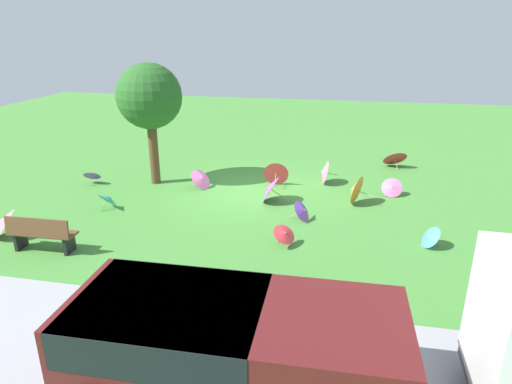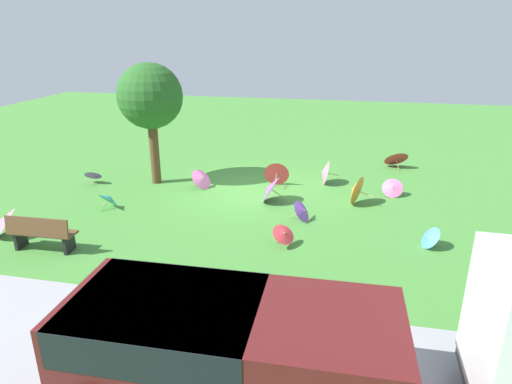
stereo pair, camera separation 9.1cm
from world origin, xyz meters
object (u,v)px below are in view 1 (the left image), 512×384
(parasol_teal_0, at_px, (109,199))
(parasol_red_3, at_px, (276,173))
(parasol_pink_1, at_px, (392,187))
(parasol_purple_0, at_px, (269,188))
(parasol_orange_0, at_px, (354,189))
(parasol_pink_3, at_px, (202,179))
(parasol_blue_0, at_px, (429,236))
(parasol_red_0, at_px, (395,157))
(shade_tree, at_px, (149,97))
(parasol_purple_1, at_px, (303,211))
(parasol_red_1, at_px, (285,234))
(park_bench, at_px, (41,234))
(parasol_pink_4, at_px, (323,172))
(van_dark, at_px, (223,344))
(parasol_pink_5, at_px, (2,223))
(parasol_purple_2, at_px, (92,175))

(parasol_teal_0, distance_m, parasol_red_3, 5.43)
(parasol_pink_1, bearing_deg, parasol_purple_0, 18.67)
(parasol_orange_0, xyz_separation_m, parasol_pink_1, (-1.18, -0.89, -0.17))
(parasol_pink_3, bearing_deg, parasol_blue_0, 156.23)
(parasol_red_0, xyz_separation_m, parasol_red_3, (4.08, 2.94, 0.03))
(shade_tree, distance_m, parasol_purple_1, 6.29)
(parasol_blue_0, bearing_deg, parasol_red_1, 11.65)
(park_bench, bearing_deg, parasol_purple_1, -152.65)
(parasol_teal_0, height_order, parasol_red_3, parasol_red_3)
(parasol_orange_0, distance_m, parasol_red_1, 3.65)
(parasol_pink_3, bearing_deg, park_bench, 65.49)
(parasol_teal_0, distance_m, parasol_pink_4, 6.99)
(parasol_teal_0, distance_m, parasol_pink_3, 3.10)
(park_bench, height_order, parasol_red_0, park_bench)
(parasol_pink_3, bearing_deg, parasol_red_0, -149.82)
(parasol_orange_0, relative_size, parasol_purple_0, 0.99)
(parasol_pink_1, bearing_deg, parasol_red_0, -95.74)
(shade_tree, height_order, parasol_pink_1, shade_tree)
(shade_tree, relative_size, parasol_red_0, 3.62)
(parasol_orange_0, distance_m, parasol_red_0, 4.42)
(van_dark, xyz_separation_m, parasol_pink_4, (-0.81, -9.79, -0.51))
(parasol_teal_0, bearing_deg, parasol_orange_0, -165.26)
(parasol_pink_3, distance_m, parasol_pink_5, 5.91)
(parasol_blue_0, height_order, parasol_purple_0, parasol_purple_0)
(parasol_pink_4, bearing_deg, parasol_red_1, 82.75)
(shade_tree, height_order, parasol_blue_0, shade_tree)
(parasol_orange_0, bearing_deg, parasol_pink_3, -4.71)
(parasol_red_3, bearing_deg, parasol_pink_1, 175.13)
(van_dark, bearing_deg, park_bench, -32.63)
(shade_tree, height_order, parasol_purple_2, shade_tree)
(parasol_teal_0, bearing_deg, parasol_red_3, -145.58)
(parasol_purple_2, bearing_deg, parasol_red_0, -158.38)
(parasol_purple_0, bearing_deg, park_bench, 42.32)
(parasol_blue_0, height_order, parasol_purple_1, parasol_purple_1)
(parasol_purple_2, xyz_separation_m, parasol_pink_3, (-3.79, -0.31, 0.01))
(parasol_pink_1, bearing_deg, park_bench, 33.34)
(parasol_red_0, bearing_deg, parasol_red_3, 35.77)
(shade_tree, height_order, parasol_red_0, shade_tree)
(parasol_orange_0, relative_size, parasol_pink_1, 1.45)
(parasol_blue_0, relative_size, parasol_purple_2, 1.05)
(parasol_orange_0, height_order, parasol_pink_1, parasol_orange_0)
(parasol_red_1, xyz_separation_m, parasol_purple_2, (7.07, -3.35, -0.03))
(shade_tree, bearing_deg, parasol_red_3, -171.69)
(shade_tree, relative_size, parasol_red_1, 5.34)
(parasol_teal_0, xyz_separation_m, parasol_pink_3, (-2.12, -2.26, 0.01))
(parasol_orange_0, height_order, parasol_purple_0, parasol_orange_0)
(parasol_purple_0, height_order, parasol_teal_0, parasol_purple_0)
(shade_tree, xyz_separation_m, parasol_red_0, (-8.16, -3.54, -2.51))
(van_dark, distance_m, parasol_red_3, 9.36)
(parasol_red_3, bearing_deg, parasol_purple_0, 91.43)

